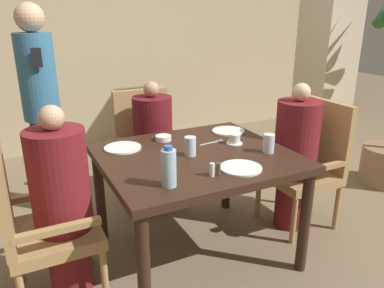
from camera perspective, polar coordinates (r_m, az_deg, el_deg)
name	(u,v)px	position (r m, az deg, el deg)	size (l,w,h in m)	color
ground_plane	(195,252)	(2.75, 0.51, -16.12)	(16.00, 16.00, 0.00)	#7A664C
wall_back	(95,30)	(4.71, -14.62, 16.41)	(8.00, 0.06, 2.80)	tan
pillar_stone	(329,38)	(4.19, 20.12, 14.89)	(0.45, 0.45, 2.70)	beige
dining_table	(196,167)	(2.43, 0.56, -3.51)	(1.19, 1.06, 0.74)	#331E14
chair_left_side	(36,221)	(2.27, -22.66, -10.79)	(0.49, 0.49, 0.98)	#A88451
diner_in_left_chair	(62,203)	(2.24, -19.15, -8.49)	(0.32, 0.32, 1.15)	maroon
chair_far_side	(147,145)	(3.27, -6.80, -0.09)	(0.49, 0.49, 0.98)	#A88451
diner_in_far_chair	(153,145)	(3.12, -5.90, -0.13)	(0.32, 0.32, 1.09)	#5B1419
chair_right_side	(309,161)	(3.03, 17.41, -2.49)	(0.49, 0.49, 0.98)	#A88451
diner_in_right_chair	(295,156)	(2.91, 15.43, -1.80)	(0.32, 0.32, 1.13)	maroon
standing_host	(41,105)	(3.23, -21.97, 5.51)	(0.28, 0.32, 1.67)	#2D2D33
plate_main_left	(123,148)	(2.53, -10.52, -0.56)	(0.25, 0.25, 0.01)	white
plate_main_right	(228,131)	(2.85, 5.55, 1.98)	(0.25, 0.25, 0.01)	white
plate_dessert_center	(241,168)	(2.18, 7.45, -3.63)	(0.25, 0.25, 0.01)	white
teacup_with_saucer	(235,139)	(2.58, 6.50, 0.71)	(0.11, 0.11, 0.07)	white
bowl_small	(163,138)	(2.65, -4.39, 0.92)	(0.11, 0.11, 0.04)	white
water_bottle	(169,168)	(1.93, -3.57, -3.61)	(0.08, 0.08, 0.22)	#A3C6DB
glass_tall_near	(190,146)	(2.35, -0.28, -0.35)	(0.07, 0.07, 0.12)	silver
glass_tall_mid	(269,143)	(2.45, 11.61, 0.09)	(0.07, 0.07, 0.12)	silver
salt_shaker	(212,170)	(2.06, 3.07, -3.95)	(0.03, 0.03, 0.08)	white
pepper_shaker	(218,169)	(2.08, 4.01, -3.80)	(0.03, 0.03, 0.07)	#4C3D2D
fork_beside_plate	(214,142)	(2.61, 3.30, 0.29)	(0.19, 0.04, 0.00)	silver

